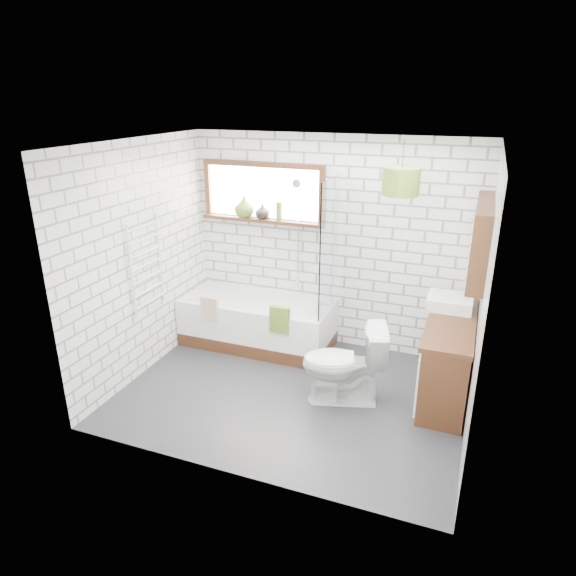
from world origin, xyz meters
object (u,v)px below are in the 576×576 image
at_px(vanity, 448,357).
at_px(pendant, 401,181).
at_px(basin, 450,302).
at_px(bathtub, 258,322).
at_px(toilet, 344,364).

xyz_separation_m(vanity, pendant, (-0.65, 0.26, 1.69)).
height_order(vanity, basin, basin).
distance_m(vanity, basin, 0.57).
bearing_deg(bathtub, basin, -0.26).
relative_size(vanity, pendant, 3.86).
relative_size(vanity, basin, 3.19).
xyz_separation_m(bathtub, toilet, (1.30, -0.84, 0.12)).
bearing_deg(vanity, basin, 100.85).
distance_m(bathtub, basin, 2.27).
relative_size(basin, toilet, 0.54).
distance_m(basin, pendant, 1.36).
distance_m(vanity, toilet, 1.09).
distance_m(basin, toilet, 1.31).
distance_m(bathtub, pendant, 2.42).
bearing_deg(vanity, bathtub, 171.85).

